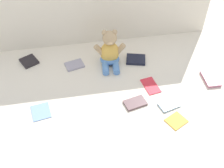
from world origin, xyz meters
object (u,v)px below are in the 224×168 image
(book_case_4, at_px, (176,121))
(book_case_7, at_px, (169,105))
(book_case_0, at_px, (75,65))
(book_case_5, at_px, (135,103))
(book_case_6, at_px, (211,79))
(book_case_3, at_px, (29,61))
(book_case_1, at_px, (151,85))
(book_case_2, at_px, (136,59))
(teddy_bear, at_px, (110,52))
(book_case_8, at_px, (41,111))

(book_case_4, bearing_deg, book_case_7, -25.11)
(book_case_0, bearing_deg, book_case_5, 24.62)
(book_case_5, distance_m, book_case_6, 0.49)
(book_case_3, xyz_separation_m, book_case_5, (0.58, -0.45, -0.00))
(book_case_1, xyz_separation_m, book_case_2, (-0.03, 0.24, 0.00))
(book_case_2, relative_size, book_case_4, 1.24)
(teddy_bear, relative_size, book_case_8, 2.14)
(book_case_3, height_order, book_case_7, book_case_3)
(book_case_1, distance_m, book_case_5, 0.17)
(book_case_1, bearing_deg, book_case_2, 87.50)
(book_case_7, height_order, book_case_8, book_case_7)
(book_case_2, distance_m, book_case_8, 0.68)
(book_case_0, bearing_deg, book_case_2, 72.94)
(book_case_2, bearing_deg, book_case_0, 102.25)
(book_case_2, distance_m, book_case_3, 0.68)
(book_case_4, xyz_separation_m, book_case_8, (-0.69, 0.18, -0.00))
(book_case_1, xyz_separation_m, book_case_6, (0.36, -0.01, 0.00))
(book_case_6, bearing_deg, book_case_5, -165.63)
(book_case_4, distance_m, book_case_8, 0.71)
(teddy_bear, xyz_separation_m, book_case_2, (0.17, -0.01, -0.08))
(book_case_0, bearing_deg, book_case_8, -45.40)
(teddy_bear, distance_m, book_case_4, 0.58)
(book_case_2, height_order, book_case_6, same)
(book_case_2, xyz_separation_m, book_case_5, (-0.09, -0.35, -0.00))
(book_case_3, bearing_deg, book_case_2, 144.12)
(book_case_6, relative_size, book_case_8, 1.22)
(book_case_3, bearing_deg, book_case_7, 119.37)
(teddy_bear, height_order, book_case_7, teddy_bear)
(book_case_0, xyz_separation_m, book_case_4, (0.48, -0.52, -0.00))
(book_case_4, distance_m, book_case_7, 0.11)
(book_case_0, height_order, book_case_8, book_case_0)
(book_case_5, bearing_deg, book_case_2, 152.60)
(book_case_2, relative_size, book_case_3, 1.16)
(book_case_0, relative_size, book_case_5, 0.95)
(teddy_bear, relative_size, book_case_7, 2.22)
(book_case_2, height_order, book_case_4, book_case_2)
(book_case_3, height_order, book_case_5, book_case_3)
(teddy_bear, xyz_separation_m, book_case_3, (-0.50, 0.09, -0.08))
(book_case_0, relative_size, book_case_7, 1.03)
(book_case_4, distance_m, book_case_5, 0.24)
(book_case_5, xyz_separation_m, book_case_8, (-0.51, 0.03, -0.00))
(book_case_3, relative_size, book_case_5, 0.88)
(teddy_bear, xyz_separation_m, book_case_7, (0.26, -0.40, -0.08))
(teddy_bear, height_order, book_case_1, teddy_bear)
(book_case_6, distance_m, book_case_7, 0.34)
(book_case_1, relative_size, book_case_6, 0.98)
(teddy_bear, xyz_separation_m, book_case_1, (0.20, -0.24, -0.08))
(book_case_6, bearing_deg, teddy_bear, 157.76)
(book_case_6, xyz_separation_m, book_case_7, (-0.30, -0.15, -0.00))
(book_case_3, xyz_separation_m, book_case_6, (1.07, -0.35, 0.00))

